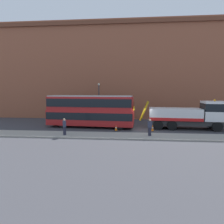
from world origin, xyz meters
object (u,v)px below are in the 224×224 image
object	(u,v)px
street_lamp	(99,98)
pedestrian_onlooker	(64,127)
pedestrian_bystander	(150,128)
double_decker_bus	(90,110)
traffic_cone_near_bus	(116,128)
recovery_tow_truck	(190,115)
traffic_cone_midway	(153,128)

from	to	relation	value
street_lamp	pedestrian_onlooker	bearing A→B (deg)	-99.01
pedestrian_bystander	street_lamp	xyz separation A→B (m)	(-6.89, 10.87, 2.49)
double_decker_bus	traffic_cone_near_bus	size ratio (longest dim) A/B	15.52
recovery_tow_truck	pedestrian_bystander	xyz separation A→B (m)	(-5.24, -4.74, -0.77)
recovery_tow_truck	street_lamp	bearing A→B (deg)	157.92
pedestrian_bystander	pedestrian_onlooker	bearing A→B (deg)	85.13
pedestrian_bystander	traffic_cone_near_bus	world-z (taller)	pedestrian_bystander
double_decker_bus	traffic_cone_midway	size ratio (longest dim) A/B	15.52
recovery_tow_truck	pedestrian_onlooker	size ratio (longest dim) A/B	5.98
pedestrian_bystander	traffic_cone_midway	xyz separation A→B (m)	(0.62, 3.07, -0.64)
double_decker_bus	pedestrian_onlooker	xyz separation A→B (m)	(-1.65, -5.20, -1.25)
recovery_tow_truck	traffic_cone_near_bus	size ratio (longest dim) A/B	14.20
pedestrian_bystander	street_lamp	size ratio (longest dim) A/B	0.29
recovery_tow_truck	traffic_cone_midway	xyz separation A→B (m)	(-4.62, -1.68, -1.42)
pedestrian_onlooker	pedestrian_bystander	world-z (taller)	same
double_decker_bus	recovery_tow_truck	bearing A→B (deg)	4.51
pedestrian_onlooker	traffic_cone_midway	xyz separation A→B (m)	(9.30, 3.48, -0.64)
double_decker_bus	traffic_cone_midway	world-z (taller)	double_decker_bus
traffic_cone_near_bus	double_decker_bus	bearing A→B (deg)	150.09
recovery_tow_truck	street_lamp	distance (m)	13.69
double_decker_bus	traffic_cone_near_bus	world-z (taller)	double_decker_bus
double_decker_bus	traffic_cone_midway	bearing A→B (deg)	-7.95
pedestrian_onlooker	traffic_cone_midway	distance (m)	9.95
pedestrian_onlooker	pedestrian_bystander	size ratio (longest dim) A/B	1.00
pedestrian_onlooker	traffic_cone_midway	world-z (taller)	pedestrian_onlooker
double_decker_bus	street_lamp	distance (m)	6.21
double_decker_bus	street_lamp	size ratio (longest dim) A/B	1.92
recovery_tow_truck	traffic_cone_midway	world-z (taller)	recovery_tow_truck
pedestrian_onlooker	traffic_cone_near_bus	world-z (taller)	pedestrian_onlooker
double_decker_bus	street_lamp	xyz separation A→B (m)	(0.14, 6.08, 1.24)
pedestrian_onlooker	street_lamp	bearing A→B (deg)	48.12
traffic_cone_near_bus	recovery_tow_truck	bearing A→B (deg)	12.34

